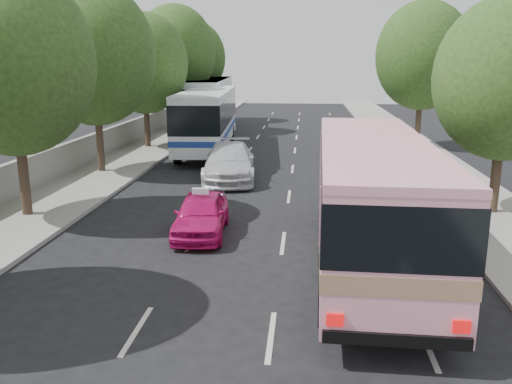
# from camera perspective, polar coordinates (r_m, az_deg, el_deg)

# --- Properties ---
(ground) EXTENTS (120.00, 120.00, 0.00)m
(ground) POSITION_cam_1_polar(r_m,az_deg,el_deg) (13.67, -2.12, -10.76)
(ground) COLOR black
(ground) RESTS_ON ground
(sidewalk_left) EXTENTS (4.00, 90.00, 0.15)m
(sidewalk_left) POSITION_cam_1_polar(r_m,az_deg,el_deg) (34.34, -12.05, 4.11)
(sidewalk_left) COLOR #9E998E
(sidewalk_left) RESTS_ON ground
(sidewalk_right) EXTENTS (4.00, 90.00, 0.12)m
(sidewalk_right) POSITION_cam_1_polar(r_m,az_deg,el_deg) (33.53, 16.99, 3.55)
(sidewalk_right) COLOR #9E998E
(sidewalk_right) RESTS_ON ground
(low_wall) EXTENTS (0.30, 90.00, 1.50)m
(low_wall) POSITION_cam_1_polar(r_m,az_deg,el_deg) (34.79, -14.97, 5.44)
(low_wall) COLOR #9E998E
(low_wall) RESTS_ON sidewalk_left
(tree_left_b) EXTENTS (5.70, 5.70, 8.88)m
(tree_left_b) POSITION_cam_1_polar(r_m,az_deg,el_deg) (20.85, -24.26, 13.00)
(tree_left_b) COLOR #38281E
(tree_left_b) RESTS_ON ground
(tree_left_c) EXTENTS (6.00, 6.00, 9.35)m
(tree_left_c) POSITION_cam_1_polar(r_m,az_deg,el_deg) (28.20, -16.62, 14.15)
(tree_left_c) COLOR #38281E
(tree_left_c) RESTS_ON ground
(tree_left_d) EXTENTS (5.52, 5.52, 8.60)m
(tree_left_d) POSITION_cam_1_polar(r_m,az_deg,el_deg) (35.74, -11.62, 13.46)
(tree_left_d) COLOR #38281E
(tree_left_d) RESTS_ON ground
(tree_left_e) EXTENTS (6.30, 6.30, 9.82)m
(tree_left_e) POSITION_cam_1_polar(r_m,az_deg,el_deg) (43.45, -8.45, 14.66)
(tree_left_e) COLOR #38281E
(tree_left_e) RESTS_ON ground
(tree_left_f) EXTENTS (5.88, 5.88, 9.16)m
(tree_left_f) POSITION_cam_1_polar(r_m,az_deg,el_deg) (51.31, -6.52, 14.08)
(tree_left_f) COLOR #38281E
(tree_left_f) RESTS_ON ground
(tree_right_near) EXTENTS (5.10, 5.10, 7.95)m
(tree_right_near) POSITION_cam_1_polar(r_m,az_deg,el_deg) (21.50, 25.15, 11.26)
(tree_right_near) COLOR #38281E
(tree_right_near) RESTS_ON ground
(tree_right_far) EXTENTS (6.00, 6.00, 9.35)m
(tree_right_far) POSITION_cam_1_polar(r_m,az_deg,el_deg) (37.03, 17.33, 13.89)
(tree_right_far) COLOR #38281E
(tree_right_far) RESTS_ON ground
(pink_bus) EXTENTS (3.12, 11.26, 3.57)m
(pink_bus) POSITION_cam_1_polar(r_m,az_deg,el_deg) (15.21, 12.14, 0.34)
(pink_bus) COLOR pink
(pink_bus) RESTS_ON ground
(pink_taxi) EXTENTS (1.87, 4.15, 1.39)m
(pink_taxi) POSITION_cam_1_polar(r_m,az_deg,el_deg) (18.05, -5.80, -2.31)
(pink_taxi) COLOR #D2126B
(pink_taxi) RESTS_ON ground
(white_pickup) EXTENTS (3.02, 6.13, 1.71)m
(white_pickup) POSITION_cam_1_polar(r_m,az_deg,el_deg) (26.20, -2.84, 3.18)
(white_pickup) COLOR silver
(white_pickup) RESTS_ON ground
(tour_coach_front) EXTENTS (3.56, 12.86, 3.80)m
(tour_coach_front) POSITION_cam_1_polar(r_m,az_deg,el_deg) (34.40, -5.13, 8.10)
(tour_coach_front) COLOR white
(tour_coach_front) RESTS_ON ground
(tour_coach_rear) EXTENTS (3.83, 13.99, 4.14)m
(tour_coach_rear) POSITION_cam_1_polar(r_m,az_deg,el_deg) (44.49, -5.15, 9.64)
(tour_coach_rear) COLOR white
(tour_coach_rear) RESTS_ON ground
(taxi_roof_sign) EXTENTS (0.56, 0.21, 0.18)m
(taxi_roof_sign) POSITION_cam_1_polar(r_m,az_deg,el_deg) (17.85, -5.86, 0.10)
(taxi_roof_sign) COLOR silver
(taxi_roof_sign) RESTS_ON pink_taxi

